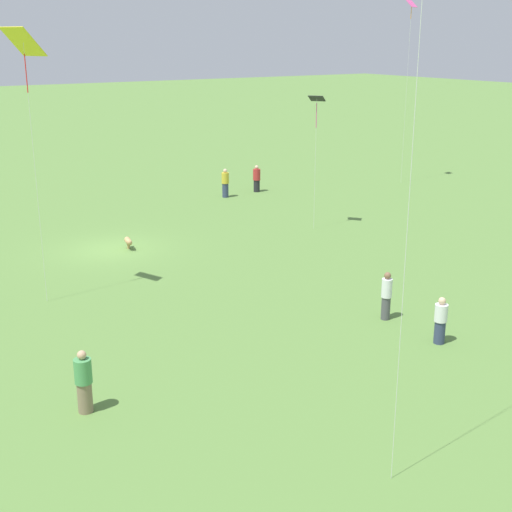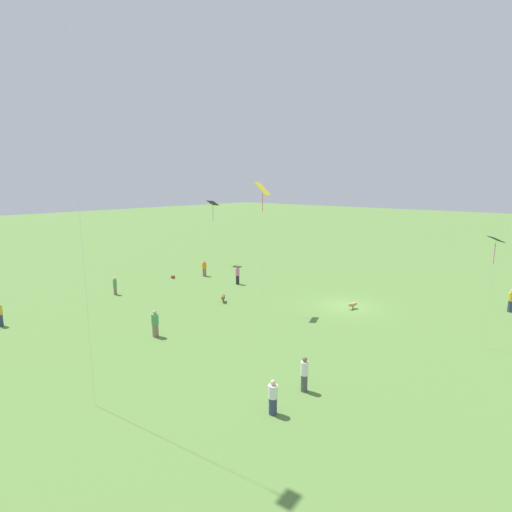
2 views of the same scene
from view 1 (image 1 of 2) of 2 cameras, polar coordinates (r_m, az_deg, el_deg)
The scene contains 10 objects.
ground_plane at distance 33.66m, azimuth -11.51°, elevation 0.51°, with size 240.00×240.00×0.00m, color #5B843D.
person_0 at distance 23.54m, azimuth 14.54°, elevation -5.05°, with size 0.56×0.56×1.56m.
person_5 at distance 19.29m, azimuth -13.61°, elevation -9.78°, with size 0.62×0.62×1.75m.
person_6 at distance 43.76m, azimuth -2.47°, elevation 5.83°, with size 0.60×0.60×1.76m.
person_8 at distance 25.06m, azimuth 10.39°, elevation -3.16°, with size 0.41×0.41×1.72m.
person_9 at distance 45.32m, azimuth 0.06°, elevation 6.19°, with size 0.59×0.59×1.69m.
kite_4 at distance 26.08m, azimuth -18.09°, elevation 15.59°, with size 1.32×1.54×9.75m.
kite_6 at distance 35.66m, azimuth 4.88°, elevation 12.01°, with size 1.01×1.02×6.72m.
kite_8 at distance 48.52m, azimuth 12.29°, elevation 18.19°, with size 0.75×0.64×11.65m.
dog_1 at distance 33.45m, azimuth -10.16°, elevation 1.13°, with size 0.41×0.83×0.53m.
Camera 1 is at (11.45, 30.22, 9.43)m, focal length 50.00 mm.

